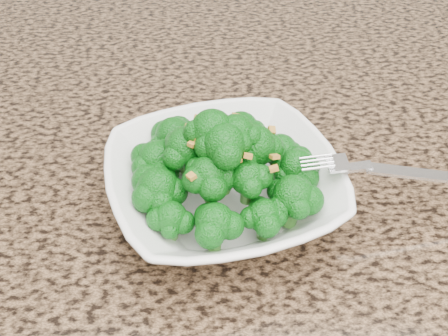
{
  "coord_description": "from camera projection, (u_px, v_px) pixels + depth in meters",
  "views": [
    {
      "loc": [
        -0.07,
        -0.13,
        1.29
      ],
      "look_at": [
        -0.06,
        0.26,
        0.95
      ],
      "focal_mm": 45.0,
      "sensor_mm": 36.0,
      "label": 1
    }
  ],
  "objects": [
    {
      "name": "fork",
      "position": [
        364.0,
        167.0,
        0.5
      ],
      "size": [
        0.19,
        0.04,
        0.01
      ],
      "primitive_type": null,
      "rotation": [
        0.0,
        0.0,
        0.03
      ],
      "color": "silver",
      "rests_on": "bowl"
    },
    {
      "name": "garlic_topping",
      "position": [
        224.0,
        100.0,
        0.47
      ],
      "size": [
        0.11,
        0.11,
        0.01
      ],
      "primitive_type": null,
      "color": "#BA862D",
      "rests_on": "broccoli_pile"
    },
    {
      "name": "bowl",
      "position": [
        224.0,
        187.0,
        0.53
      ],
      "size": [
        0.27,
        0.27,
        0.05
      ],
      "primitive_type": "imported",
      "rotation": [
        0.0,
        0.0,
        0.26
      ],
      "color": "white",
      "rests_on": "granite_counter"
    },
    {
      "name": "granite_counter",
      "position": [
        275.0,
        188.0,
        0.59
      ],
      "size": [
        1.64,
        1.04,
        0.03
      ],
      "primitive_type": "cube",
      "color": "brown",
      "rests_on": "cabinet"
    },
    {
      "name": "broccoli_pile",
      "position": [
        224.0,
        136.0,
        0.49
      ],
      "size": [
        0.19,
        0.19,
        0.07
      ],
      "primitive_type": null,
      "color": "#0B600F",
      "rests_on": "bowl"
    }
  ]
}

